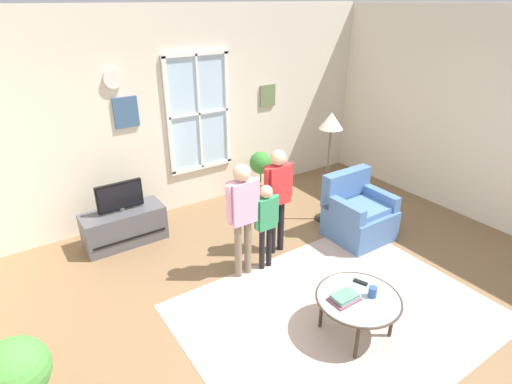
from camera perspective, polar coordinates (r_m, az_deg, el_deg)
The scene contains 17 objects.
ground_plane at distance 4.60m, azimuth 8.40°, elevation -15.19°, with size 6.91×6.37×0.02m, color brown.
back_wall at distance 6.17m, azimuth -9.49°, elevation 10.82°, with size 6.31×0.17×2.90m.
side_wall_right at distance 6.39m, azimuth 31.52°, elevation 7.95°, with size 0.12×5.77×2.90m.
area_rug at distance 4.52m, azimuth 11.20°, elevation -16.17°, with size 3.05×2.37×0.01m, color tan.
tv_stand at distance 5.70m, azimuth -17.73°, elevation -4.56°, with size 1.04×0.46×0.47m.
television at distance 5.50m, azimuth -18.32°, elevation -0.59°, with size 0.58×0.08×0.39m.
armchair at distance 5.70m, azimuth 13.87°, elevation -3.02°, with size 0.76×0.74×0.87m.
coffee_table at distance 4.12m, azimuth 13.94°, elevation -14.22°, with size 0.81×0.81×0.42m.
book_stack at distance 4.02m, azimuth 12.11°, elevation -14.08°, with size 0.28×0.19×0.06m.
cup at distance 4.11m, azimuth 15.81°, elevation -13.14°, with size 0.08×0.08×0.10m, color #334C8C.
remote_near_books at distance 4.27m, azimuth 14.25°, elevation -11.98°, with size 0.04×0.14×0.02m, color black.
person_red_shirt at distance 4.97m, azimuth 3.01°, elevation 0.24°, with size 0.41×0.19×1.37m.
person_green_shirt at distance 4.73m, azimuth 1.37°, elevation -3.57°, with size 0.33×0.15×1.08m.
person_pink_shirt at distance 4.51m, azimuth -1.89°, elevation -2.30°, with size 0.42×0.19×1.39m.
potted_plant_by_window at distance 6.62m, azimuth 0.65°, elevation 2.79°, with size 0.36×0.36×0.76m.
potted_plant_corner at distance 3.54m, azimuth -29.95°, elevation -21.61°, with size 0.46×0.46×0.89m.
floor_lamp at distance 5.66m, azimuth 10.25°, elevation 8.18°, with size 0.32×0.32×1.59m.
Camera 1 is at (-2.47, -2.50, 2.96)m, focal length 28.95 mm.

